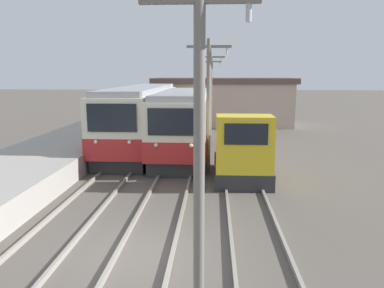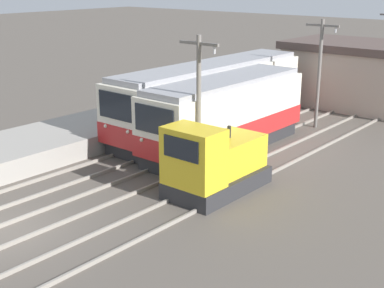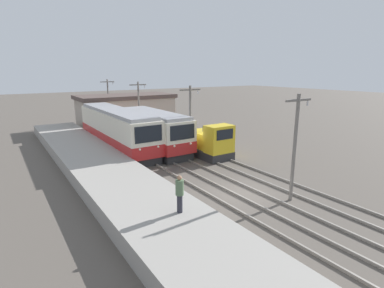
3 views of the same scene
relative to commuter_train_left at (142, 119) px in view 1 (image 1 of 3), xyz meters
name	(u,v)px [view 1 (image 1 of 3)]	position (x,y,z in m)	size (l,w,h in m)	color
ground_plane	(136,257)	(2.60, -14.69, -1.78)	(200.00, 200.00, 0.00)	#564F47
track_left	(38,252)	(0.00, -14.69, -1.71)	(1.54, 60.00, 0.14)	gray
track_center	(144,255)	(2.80, -14.69, -1.71)	(1.54, 60.00, 0.14)	gray
track_right	(262,258)	(5.80, -14.69, -1.71)	(1.54, 60.00, 0.14)	gray
commuter_train_left	(142,119)	(0.00, 0.00, 0.00)	(2.84, 14.42, 3.85)	#28282B
commuter_train_center	(183,126)	(2.80, -2.45, -0.07)	(2.84, 10.23, 3.69)	#28282B
shunting_locomotive	(242,153)	(5.80, -7.18, -0.57)	(2.40, 4.55, 3.00)	#28282B
catenary_mast_near	(200,147)	(4.31, -17.09, 1.62)	(2.00, 0.20, 6.19)	slate
catenary_mast_mid	(209,101)	(4.31, -6.35, 1.62)	(2.00, 0.20, 6.19)	slate
catenary_mast_far	(211,91)	(4.31, 4.40, 1.62)	(2.00, 0.20, 6.19)	slate
catenary_mast_distant	(212,86)	(4.31, 15.15, 1.62)	(2.00, 0.20, 6.19)	slate
station_building	(223,101)	(5.39, 11.31, 0.37)	(12.60, 6.30, 4.26)	#AD9E8E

